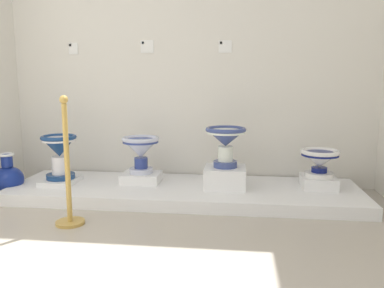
# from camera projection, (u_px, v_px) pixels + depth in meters

# --- Properties ---
(ground_plane) EXTENTS (5.80, 5.67, 0.02)m
(ground_plane) POSITION_uv_depth(u_px,v_px,m) (147.00, 279.00, 2.23)
(ground_plane) COLOR #B2A899
(wall_back) EXTENTS (4.00, 0.06, 3.29)m
(wall_back) POSITION_uv_depth(u_px,v_px,m) (191.00, 27.00, 3.98)
(wall_back) COLOR silver
(wall_back) RESTS_ON ground_plane
(display_platform) EXTENTS (3.29, 0.95, 0.11)m
(display_platform) POSITION_uv_depth(u_px,v_px,m) (184.00, 192.00, 3.73)
(display_platform) COLOR white
(display_platform) RESTS_ON ground_plane
(plinth_block_slender_white) EXTENTS (0.30, 0.39, 0.05)m
(plinth_block_slender_white) POSITION_uv_depth(u_px,v_px,m) (61.00, 181.00, 3.81)
(plinth_block_slender_white) COLOR white
(plinth_block_slender_white) RESTS_ON display_platform
(antique_toilet_slender_white) EXTENTS (0.34, 0.34, 0.42)m
(antique_toilet_slender_white) POSITION_uv_depth(u_px,v_px,m) (59.00, 150.00, 3.76)
(antique_toilet_slender_white) COLOR navy
(antique_toilet_slender_white) RESTS_ON plinth_block_slender_white
(plinth_block_broad_patterned) EXTENTS (0.37, 0.30, 0.10)m
(plinth_block_broad_patterned) POSITION_uv_depth(u_px,v_px,m) (141.00, 178.00, 3.85)
(plinth_block_broad_patterned) COLOR white
(plinth_block_broad_patterned) RESTS_ON display_platform
(antique_toilet_broad_patterned) EXTENTS (0.37, 0.37, 0.36)m
(antique_toilet_broad_patterned) POSITION_uv_depth(u_px,v_px,m) (141.00, 148.00, 3.80)
(antique_toilet_broad_patterned) COLOR silver
(antique_toilet_broad_patterned) RESTS_ON plinth_block_broad_patterned
(plinth_block_squat_floral) EXTENTS (0.38, 0.36, 0.19)m
(plinth_block_squat_floral) POSITION_uv_depth(u_px,v_px,m) (225.00, 177.00, 3.67)
(plinth_block_squat_floral) COLOR white
(plinth_block_squat_floral) RESTS_ON display_platform
(antique_toilet_squat_floral) EXTENTS (0.38, 0.38, 0.37)m
(antique_toilet_squat_floral) POSITION_uv_depth(u_px,v_px,m) (226.00, 139.00, 3.61)
(antique_toilet_squat_floral) COLOR #3A4886
(antique_toilet_squat_floral) RESTS_ON plinth_block_squat_floral
(plinth_block_central_ornate) EXTENTS (0.31, 0.32, 0.11)m
(plinth_block_central_ornate) POSITION_uv_depth(u_px,v_px,m) (318.00, 182.00, 3.66)
(plinth_block_central_ornate) COLOR white
(plinth_block_central_ornate) RESTS_ON display_platform
(antique_toilet_central_ornate) EXTENTS (0.36, 0.36, 0.25)m
(antique_toilet_central_ornate) POSITION_uv_depth(u_px,v_px,m) (320.00, 159.00, 3.62)
(antique_toilet_central_ornate) COLOR white
(antique_toilet_central_ornate) RESTS_ON plinth_block_central_ornate
(info_placard_first) EXTENTS (0.10, 0.01, 0.12)m
(info_placard_first) POSITION_uv_depth(u_px,v_px,m) (73.00, 48.00, 4.13)
(info_placard_first) COLOR white
(info_placard_second) EXTENTS (0.14, 0.01, 0.13)m
(info_placard_second) POSITION_uv_depth(u_px,v_px,m) (147.00, 46.00, 4.03)
(info_placard_second) COLOR white
(info_placard_third) EXTENTS (0.13, 0.01, 0.12)m
(info_placard_third) POSITION_uv_depth(u_px,v_px,m) (225.00, 46.00, 3.94)
(info_placard_third) COLOR white
(decorative_vase_spare) EXTENTS (0.29, 0.29, 0.41)m
(decorative_vase_spare) POSITION_uv_depth(u_px,v_px,m) (8.00, 178.00, 3.78)
(decorative_vase_spare) COLOR white
(decorative_vase_spare) RESTS_ON ground_plane
(stanchion_post_near_left) EXTENTS (0.22, 0.22, 1.00)m
(stanchion_post_near_left) POSITION_uv_depth(u_px,v_px,m) (68.00, 183.00, 2.99)
(stanchion_post_near_left) COLOR gold
(stanchion_post_near_left) RESTS_ON ground_plane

